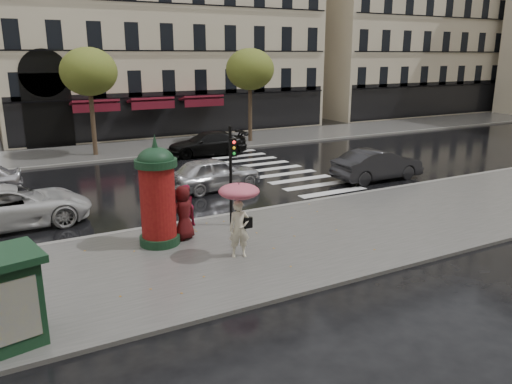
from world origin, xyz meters
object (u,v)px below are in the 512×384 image
car_silver (214,173)px  car_darkgrey (378,165)px  man_burgundy (183,213)px  car_white (12,206)px  morris_column (157,193)px  woman_umbrella (239,208)px  woman_red (185,206)px  newsstand (1,299)px  traffic_light (231,167)px  car_black (207,144)px

car_silver → car_darkgrey: (8.10, -2.22, 0.01)m
man_burgundy → car_darkgrey: (11.77, 3.63, -0.26)m
car_white → morris_column: bearing=-139.8°
woman_umbrella → woman_red: woman_umbrella is taller
woman_umbrella → newsstand: (-6.64, -1.99, -0.51)m
traffic_light → car_silver: traffic_light is taller
woman_umbrella → car_silver: (2.70, 8.12, -0.92)m
car_darkgrey → car_black: (-5.09, 10.12, -0.06)m
car_darkgrey → car_white: (-16.78, 0.90, -0.01)m
woman_umbrella → traffic_light: bearing=68.7°
traffic_light → car_black: (4.64, 13.27, -1.60)m
traffic_light → car_silver: bearing=73.1°
traffic_light → car_silver: 5.83m
man_burgundy → morris_column: 1.20m
woman_red → car_black: size_ratio=0.31×
car_darkgrey → car_black: 11.33m
morris_column → woman_red: bearing=41.0°
traffic_light → woman_umbrella: bearing=-111.3°
newsstand → car_silver: 13.77m
traffic_light → car_silver: (1.63, 5.38, -1.55)m
woman_umbrella → car_black: 17.03m
woman_umbrella → car_silver: size_ratio=0.52×
morris_column → newsstand: 6.42m
traffic_light → car_black: 14.15m
woman_umbrella → woman_red: 3.54m
woman_red → man_burgundy: man_burgundy is taller
woman_umbrella → man_burgundy: 2.55m
man_burgundy → traffic_light: traffic_light is taller
woman_umbrella → car_black: woman_umbrella is taller
car_white → car_black: (11.70, 9.22, -0.05)m
traffic_light → car_darkgrey: size_ratio=0.76×
car_white → car_black: 14.89m
car_silver → newsstand: bearing=130.3°
woman_umbrella → man_burgundy: bearing=113.3°
car_white → car_black: size_ratio=1.11×
newsstand → car_white: 8.82m
woman_red → car_white: size_ratio=0.28×
morris_column → car_darkgrey: morris_column is taller
traffic_light → newsstand: traffic_light is taller
car_silver → woman_umbrella: bearing=154.6°
car_darkgrey → newsstand: bearing=114.8°
woman_umbrella → car_silver: 8.60m
woman_red → newsstand: newsstand is taller
woman_red → traffic_light: bearing=129.6°
car_silver → car_darkgrey: bearing=-112.4°
man_burgundy → woman_umbrella: bearing=93.8°
car_white → traffic_light: bearing=-121.9°
woman_red → car_black: bearing=-143.3°
man_burgundy → morris_column: morris_column is taller
newsstand → car_white: (0.65, 8.78, -0.41)m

